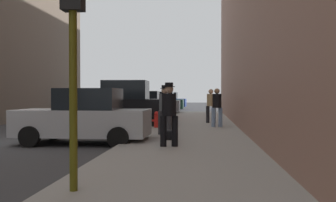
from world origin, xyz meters
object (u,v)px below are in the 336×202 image
Objects in this scene: parked_silver_sedan at (85,118)px; parked_dark_green_sedan at (161,102)px; duffel_bag at (170,135)px; pedestrian_with_beanie at (165,107)px; parked_black_suv at (123,106)px; pedestrian_with_fedora at (169,111)px; pedestrian_in_tan_coat at (211,104)px; parked_gray_coupe at (153,104)px; parked_red_hatchback at (141,106)px; traffic_light at (73,17)px; fire_hydrant at (157,119)px; parked_blue_sedan at (167,101)px; pedestrian_in_jeans at (217,105)px.

parked_dark_green_sedan is at bearing 90.00° from parked_silver_sedan.
pedestrian_with_beanie is at bearing 102.96° from duffel_bag.
parked_black_suv is 2.61× the size of pedestrian_with_fedora.
pedestrian_in_tan_coat is 8.79m from pedestrian_with_fedora.
parked_silver_sedan is at bearing -90.00° from parked_dark_green_sedan.
parked_black_suv reaches higher than duffel_bag.
parked_gray_coupe is 18.83m from pedestrian_with_fedora.
pedestrian_in_tan_coat is 7.27m from duffel_bag.
parked_red_hatchback is at bearing 104.44° from pedestrian_with_beanie.
parked_black_suv is at bearing -90.00° from parked_gray_coupe.
parked_black_suv is 4.47m from pedestrian_in_tan_coat.
parked_silver_sedan is at bearing 106.39° from traffic_light.
duffel_bag is (2.77, -10.89, -0.56)m from parked_red_hatchback.
pedestrian_with_beanie is (2.44, -21.26, 0.29)m from parked_dark_green_sedan.
parked_dark_green_sedan is at bearing 93.64° from traffic_light.
fire_hydrant is at bearing 100.30° from pedestrian_with_fedora.
pedestrian_in_tan_coat is (4.22, -21.05, 0.26)m from parked_blue_sedan.
parked_blue_sedan reaches higher than duffel_bag.
parked_red_hatchback is at bearing 90.00° from parked_silver_sedan.
parked_gray_coupe is (0.00, 6.11, 0.00)m from parked_red_hatchback.
pedestrian_in_tan_coat is at bearing 80.10° from traffic_light.
pedestrian_with_beanie is at bearing 85.76° from traffic_light.
parked_blue_sedan is 2.50× the size of pedestrian_in_tan_coat.
parked_blue_sedan is 9.70× the size of duffel_bag.
duffel_bag is (-1.68, -4.82, -0.81)m from pedestrian_in_jeans.
pedestrian_in_tan_coat is at bearing 49.71° from fire_hydrant.
pedestrian_with_fedora is at bearing -83.27° from parked_dark_green_sedan.
fire_hydrant is (1.80, -1.39, -0.54)m from parked_black_suv.
parked_blue_sedan is 28.27m from duffel_bag.
parked_black_suv is 17.05m from parked_dark_green_sedan.
pedestrian_in_tan_coat is at bearing -66.94° from parked_gray_coupe.
fire_hydrant is at bearing 67.82° from parked_silver_sedan.
parked_black_suv is 5.27m from parked_red_hatchback.
parked_red_hatchback is at bearing 105.14° from fire_hydrant.
pedestrian_with_fedora is 6.62m from pedestrian_in_jeans.
parked_black_suv reaches higher than pedestrian_in_tan_coat.
parked_black_suv is 6.58× the size of fire_hydrant.
pedestrian_in_jeans is at bearing -79.21° from parked_blue_sedan.
parked_silver_sedan is 5.98× the size of fire_hydrant.
parked_black_suv reaches higher than pedestrian_with_fedora.
traffic_light is 11.73m from pedestrian_in_jeans.
parked_silver_sedan is at bearing -90.00° from parked_red_hatchback.
parked_silver_sedan is at bearing -112.18° from fire_hydrant.
pedestrian_with_fedora is at bearing 78.33° from traffic_light.
parked_gray_coupe and parked_blue_sedan have the same top height.
parked_dark_green_sedan is at bearing 90.00° from parked_gray_coupe.
parked_gray_coupe is at bearing 90.00° from parked_red_hatchback.
fire_hydrant is (1.80, -6.66, -0.35)m from parked_red_hatchback.
traffic_light is 7.01m from duffel_bag.
pedestrian_with_beanie is 4.04× the size of duffel_bag.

